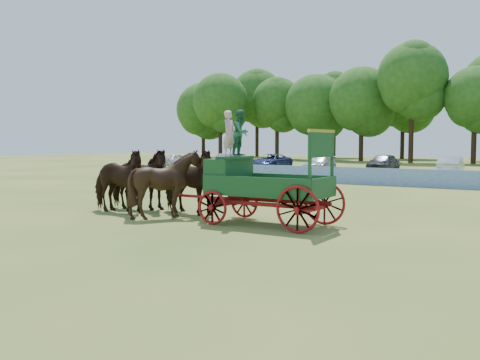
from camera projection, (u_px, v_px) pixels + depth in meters
ground at (214, 226)px, 16.64m from camera, size 160.00×160.00×0.00m
horse_lead_left at (117, 181)px, 19.65m from camera, size 2.82×1.31×2.37m
horse_lead_right at (138, 179)px, 20.58m from camera, size 2.99×1.76×2.37m
horse_wheel_left at (167, 184)px, 18.36m from camera, size 2.56×2.39×2.37m
horse_wheel_right at (187, 182)px, 19.28m from camera, size 2.93×1.59×2.37m
farm_dray at (249, 173)px, 17.22m from camera, size 6.00×2.00×3.68m
sponsor_banner at (373, 176)px, 32.26m from camera, size 26.00×0.08×1.05m
parked_cars at (399, 165)px, 43.61m from camera, size 43.96×6.85×1.61m
treeline at (443, 92)px, 69.41m from camera, size 89.08×23.80×15.06m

